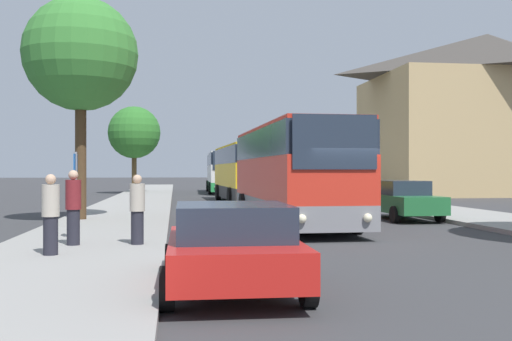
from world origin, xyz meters
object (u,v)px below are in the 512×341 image
object	(u,v)px
tree_left_near	(134,133)
parked_car_right_far	(315,188)
bus_stop_sign	(75,185)
parked_car_left_curb	(232,246)
pedestrian_waiting_far	(73,207)
parked_car_right_near	(402,199)
bus_rear	(223,171)
pedestrian_waiting_near	(51,214)
bus_front	(292,173)
bus_middle	(244,172)
tree_left_far	(81,55)
pedestrian_walking_back	(137,209)

from	to	relation	value
tree_left_near	parked_car_right_far	bearing A→B (deg)	-45.68
bus_stop_sign	parked_car_right_far	bearing A→B (deg)	62.30
parked_car_left_curb	pedestrian_waiting_far	size ratio (longest dim) A/B	2.25
parked_car_left_curb	parked_car_right_near	bearing A→B (deg)	59.49
bus_stop_sign	pedestrian_waiting_far	xyz separation A→B (m)	(0.13, -1.09, -0.50)
bus_rear	pedestrian_waiting_near	distance (m)	38.99
parked_car_left_curb	parked_car_right_far	bearing A→B (deg)	74.86
bus_front	bus_rear	size ratio (longest dim) A/B	0.87
pedestrian_waiting_near	bus_front	bearing A→B (deg)	129.42
bus_rear	tree_left_near	xyz separation A→B (m)	(-7.41, -1.37, 3.19)
bus_middle	tree_left_far	bearing A→B (deg)	-121.24
bus_middle	parked_car_left_curb	distance (m)	26.52
bus_front	bus_middle	xyz separation A→B (m)	(0.08, 15.17, -0.01)
parked_car_right_near	tree_left_far	world-z (taller)	tree_left_far
pedestrian_walking_back	tree_left_near	world-z (taller)	tree_left_near
pedestrian_walking_back	tree_left_near	distance (m)	35.75
parked_car_right_far	pedestrian_waiting_near	size ratio (longest dim) A/B	2.78
pedestrian_waiting_near	tree_left_near	world-z (taller)	tree_left_near
bus_stop_sign	pedestrian_walking_back	bearing A→B (deg)	-35.39
parked_car_right_far	parked_car_right_near	bearing A→B (deg)	90.60
bus_front	pedestrian_walking_back	bearing A→B (deg)	-130.95
parked_car_right_near	bus_rear	bearing A→B (deg)	-81.75
parked_car_left_curb	pedestrian_waiting_near	bearing A→B (deg)	134.80
bus_rear	tree_left_near	distance (m)	8.19
bus_middle	parked_car_right_far	bearing A→B (deg)	18.73
bus_middle	pedestrian_waiting_far	world-z (taller)	bus_middle
tree_left_far	bus_rear	bearing A→B (deg)	75.52
parked_car_right_far	pedestrian_waiting_near	bearing A→B (deg)	66.01
bus_middle	bus_stop_sign	world-z (taller)	bus_middle
bus_middle	parked_car_right_near	distance (m)	14.15
parked_car_left_curb	bus_middle	bearing A→B (deg)	83.79
bus_rear	tree_left_far	world-z (taller)	tree_left_far
bus_front	bus_middle	bearing A→B (deg)	88.42
bus_stop_sign	pedestrian_walking_back	xyz separation A→B (m)	(1.62, -1.15, -0.56)
bus_front	parked_car_right_near	bearing A→B (deg)	20.01
pedestrian_waiting_near	tree_left_far	xyz separation A→B (m)	(-0.81, 9.40, 5.10)
pedestrian_walking_back	tree_left_far	bearing A→B (deg)	-141.43
parked_car_right_far	pedestrian_waiting_near	xyz separation A→B (m)	(-11.49, -24.50, 0.20)
bus_front	bus_middle	world-z (taller)	bus_front
parked_car_left_curb	pedestrian_walking_back	xyz separation A→B (m)	(-1.78, 5.17, 0.26)
bus_middle	tree_left_far	distance (m)	15.88
parked_car_right_far	bus_stop_sign	distance (m)	24.60
parked_car_right_near	bus_stop_sign	world-z (taller)	bus_stop_sign
bus_rear	bus_stop_sign	xyz separation A→B (m)	(-6.61, -35.67, -0.28)
pedestrian_waiting_near	tree_left_far	distance (m)	10.72
bus_stop_sign	tree_left_near	world-z (taller)	tree_left_near
pedestrian_walking_back	pedestrian_waiting_far	bearing A→B (deg)	-71.26
parked_car_left_curb	parked_car_right_far	world-z (taller)	parked_car_right_far
parked_car_left_curb	tree_left_far	xyz separation A→B (m)	(-4.27, 12.98, 5.37)
pedestrian_waiting_far	parked_car_right_near	bearing A→B (deg)	-90.77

